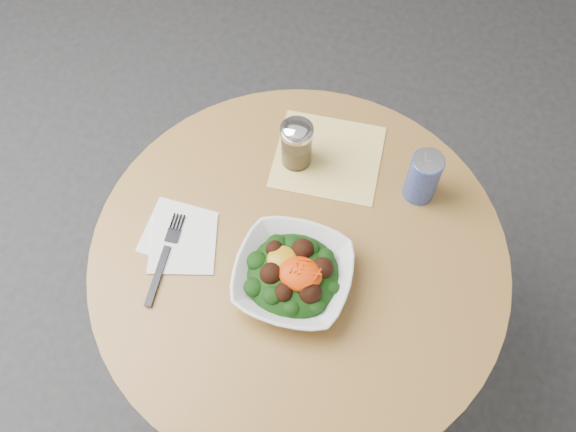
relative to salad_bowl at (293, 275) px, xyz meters
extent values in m
plane|color=#2D2D2F|center=(0.00, 0.06, -0.78)|extent=(6.00, 6.00, 0.00)
cylinder|color=black|center=(0.00, 0.06, -0.77)|extent=(0.52, 0.52, 0.03)
cylinder|color=black|center=(0.00, 0.06, -0.43)|extent=(0.10, 0.10, 0.71)
cylinder|color=#A7733C|center=(0.00, 0.06, -0.05)|extent=(0.90, 0.90, 0.04)
cube|color=#E3AC0B|center=(-0.01, 0.32, -0.03)|extent=(0.25, 0.24, 0.00)
cube|color=white|center=(-0.27, 0.04, -0.03)|extent=(0.14, 0.14, 0.00)
cube|color=white|center=(-0.25, 0.02, -0.03)|extent=(0.17, 0.17, 0.00)
imported|color=white|center=(0.00, 0.00, 0.00)|extent=(0.24, 0.24, 0.06)
ellipsoid|color=black|center=(0.00, 0.00, -0.01)|extent=(0.20, 0.20, 0.07)
ellipsoid|color=#BC8912|center=(-0.03, 0.02, 0.03)|extent=(0.06, 0.06, 0.02)
ellipsoid|color=#F23A05|center=(0.02, -0.01, 0.03)|extent=(0.09, 0.08, 0.04)
cube|color=black|center=(-0.28, -0.07, -0.03)|extent=(0.02, 0.14, 0.00)
cube|color=black|center=(-0.28, 0.04, -0.03)|extent=(0.03, 0.08, 0.00)
cylinder|color=silver|center=(-0.08, 0.29, 0.02)|extent=(0.07, 0.07, 0.11)
cylinder|color=#9E7C49|center=(-0.08, 0.29, 0.00)|extent=(0.06, 0.06, 0.06)
cylinder|color=silver|center=(-0.08, 0.29, 0.08)|extent=(0.07, 0.07, 0.01)
ellipsoid|color=silver|center=(-0.08, 0.29, 0.09)|extent=(0.07, 0.07, 0.03)
cylinder|color=navy|center=(0.21, 0.29, 0.03)|extent=(0.07, 0.07, 0.13)
cylinder|color=silver|center=(0.21, 0.29, 0.10)|extent=(0.07, 0.07, 0.00)
cube|color=silver|center=(0.21, 0.29, 0.10)|extent=(0.02, 0.02, 0.00)
camera|label=1|loc=(0.13, -0.50, 1.21)|focal=40.00mm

